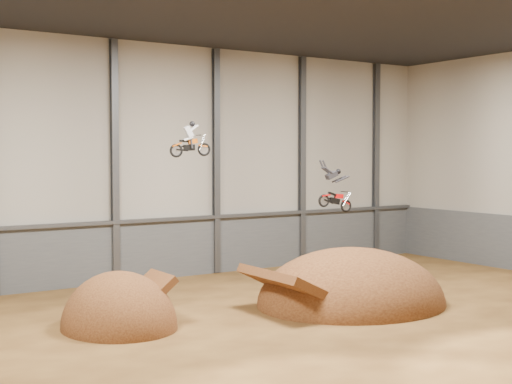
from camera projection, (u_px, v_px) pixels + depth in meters
floor at (322, 328)px, 30.40m from camera, size 40.00×40.00×0.00m
back_wall at (166, 162)px, 42.57m from camera, size 40.00×0.10×14.00m
lower_band_back at (167, 249)px, 42.76m from camera, size 39.80×0.18×3.50m
steel_rail at (168, 219)px, 42.54m from camera, size 39.80×0.35×0.20m
steel_column_2 at (115, 162)px, 40.58m from camera, size 0.40×0.36×13.90m
steel_column_3 at (216, 161)px, 44.23m from camera, size 0.40×0.36×13.90m
steel_column_4 at (302, 161)px, 47.87m from camera, size 0.40×0.36×13.90m
steel_column_5 at (376, 160)px, 51.51m from camera, size 0.40×0.36×13.90m
takeoff_ramp at (119, 328)px, 30.50m from camera, size 4.85×5.59×4.85m
landing_ramp at (351, 304)px, 35.27m from camera, size 9.73×8.61×5.61m
fmx_rider_a at (190, 137)px, 33.56m from camera, size 2.18×1.09×1.90m
fmx_rider_b at (334, 187)px, 37.08m from camera, size 3.27×1.06×2.92m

